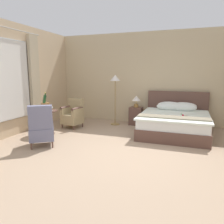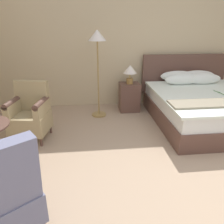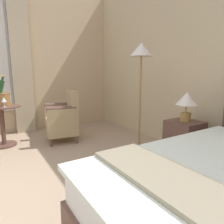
{
  "view_description": "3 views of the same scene",
  "coord_description": "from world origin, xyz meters",
  "px_view_note": "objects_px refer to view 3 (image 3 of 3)",
  "views": [
    {
      "loc": [
        1.19,
        -4.26,
        1.67
      ],
      "look_at": [
        -0.78,
        1.27,
        0.6
      ],
      "focal_mm": 35.0,
      "sensor_mm": 36.0,
      "label": 1
    },
    {
      "loc": [
        -1.2,
        -1.7,
        1.69
      ],
      "look_at": [
        -0.91,
        1.07,
        0.55
      ],
      "focal_mm": 35.0,
      "sensor_mm": 36.0,
      "label": 2
    },
    {
      "loc": [
        1.2,
        0.39,
        1.15
      ],
      "look_at": [
        -0.72,
        1.61,
        0.73
      ],
      "focal_mm": 32.0,
      "sensor_mm": 36.0,
      "label": 3
    }
  ],
  "objects_px": {
    "nightstand": "(184,142)",
    "champagne_bucket": "(3,97)",
    "side_table_round": "(2,123)",
    "floor_lamp_brass": "(141,64)",
    "wine_glass_near_edge": "(4,100)",
    "armchair_by_window": "(64,118)",
    "bedside_lamp": "(187,101)"
  },
  "relations": [
    {
      "from": "bedside_lamp",
      "to": "wine_glass_near_edge",
      "type": "bearing_deg",
      "value": -134.5
    },
    {
      "from": "floor_lamp_brass",
      "to": "armchair_by_window",
      "type": "distance_m",
      "value": 1.62
    },
    {
      "from": "nightstand",
      "to": "champagne_bucket",
      "type": "xyz_separation_m",
      "value": [
        -2.06,
        -1.9,
        0.51
      ]
    },
    {
      "from": "bedside_lamp",
      "to": "armchair_by_window",
      "type": "relative_size",
      "value": 0.42
    },
    {
      "from": "nightstand",
      "to": "wine_glass_near_edge",
      "type": "height_order",
      "value": "wine_glass_near_edge"
    },
    {
      "from": "nightstand",
      "to": "side_table_round",
      "type": "xyz_separation_m",
      "value": [
        -2.01,
        -1.94,
        0.11
      ]
    },
    {
      "from": "side_table_round",
      "to": "champagne_bucket",
      "type": "relative_size",
      "value": 1.36
    },
    {
      "from": "side_table_round",
      "to": "armchair_by_window",
      "type": "height_order",
      "value": "armchair_by_window"
    },
    {
      "from": "nightstand",
      "to": "floor_lamp_brass",
      "type": "height_order",
      "value": "floor_lamp_brass"
    },
    {
      "from": "nightstand",
      "to": "bedside_lamp",
      "type": "height_order",
      "value": "bedside_lamp"
    },
    {
      "from": "bedside_lamp",
      "to": "armchair_by_window",
      "type": "xyz_separation_m",
      "value": [
        -1.73,
        -1.02,
        -0.42
      ]
    },
    {
      "from": "bedside_lamp",
      "to": "floor_lamp_brass",
      "type": "height_order",
      "value": "floor_lamp_brass"
    },
    {
      "from": "bedside_lamp",
      "to": "armchair_by_window",
      "type": "distance_m",
      "value": 2.05
    },
    {
      "from": "floor_lamp_brass",
      "to": "champagne_bucket",
      "type": "xyz_separation_m",
      "value": [
        -1.42,
        -1.68,
        -0.51
      ]
    },
    {
      "from": "nightstand",
      "to": "floor_lamp_brass",
      "type": "relative_size",
      "value": 0.36
    },
    {
      "from": "floor_lamp_brass",
      "to": "wine_glass_near_edge",
      "type": "distance_m",
      "value": 2.15
    },
    {
      "from": "bedside_lamp",
      "to": "side_table_round",
      "type": "xyz_separation_m",
      "value": [
        -2.01,
        -1.94,
        -0.43
      ]
    },
    {
      "from": "bedside_lamp",
      "to": "floor_lamp_brass",
      "type": "xyz_separation_m",
      "value": [
        -0.64,
        -0.22,
        0.48
      ]
    },
    {
      "from": "nightstand",
      "to": "side_table_round",
      "type": "distance_m",
      "value": 2.8
    },
    {
      "from": "side_table_round",
      "to": "wine_glass_near_edge",
      "type": "relative_size",
      "value": 4.42
    },
    {
      "from": "side_table_round",
      "to": "champagne_bucket",
      "type": "bearing_deg",
      "value": 140.72
    },
    {
      "from": "nightstand",
      "to": "wine_glass_near_edge",
      "type": "relative_size",
      "value": 3.8
    },
    {
      "from": "bedside_lamp",
      "to": "floor_lamp_brass",
      "type": "distance_m",
      "value": 0.83
    },
    {
      "from": "bedside_lamp",
      "to": "wine_glass_near_edge",
      "type": "height_order",
      "value": "bedside_lamp"
    },
    {
      "from": "side_table_round",
      "to": "floor_lamp_brass",
      "type": "bearing_deg",
      "value": 51.61
    },
    {
      "from": "nightstand",
      "to": "champagne_bucket",
      "type": "height_order",
      "value": "champagne_bucket"
    },
    {
      "from": "nightstand",
      "to": "floor_lamp_brass",
      "type": "distance_m",
      "value": 1.23
    },
    {
      "from": "bedside_lamp",
      "to": "champagne_bucket",
      "type": "height_order",
      "value": "champagne_bucket"
    },
    {
      "from": "champagne_bucket",
      "to": "wine_glass_near_edge",
      "type": "distance_m",
      "value": 0.2
    },
    {
      "from": "champagne_bucket",
      "to": "wine_glass_near_edge",
      "type": "bearing_deg",
      "value": -0.24
    },
    {
      "from": "champagne_bucket",
      "to": "nightstand",
      "type": "bearing_deg",
      "value": 42.64
    },
    {
      "from": "nightstand",
      "to": "bedside_lamp",
      "type": "relative_size",
      "value": 1.53
    }
  ]
}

